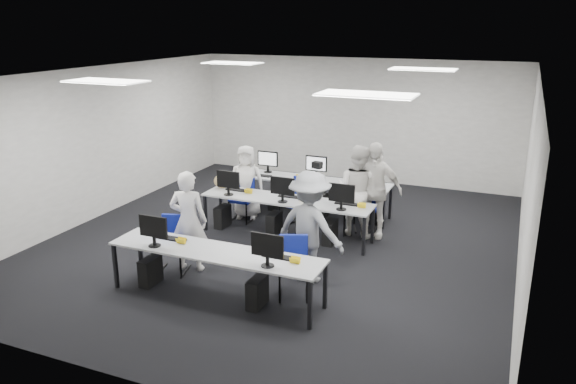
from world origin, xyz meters
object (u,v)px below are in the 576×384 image
at_px(desk_mid, 287,202).
at_px(chair_2, 242,207).
at_px(student_1, 358,190).
at_px(chair_0, 173,255).
at_px(chair_4, 358,219).
at_px(student_2, 246,182).
at_px(chair_3, 296,213).
at_px(chair_7, 365,216).
at_px(student_0, 189,221).
at_px(desk_front, 215,254).
at_px(chair_1, 293,278).
at_px(chair_6, 298,209).
at_px(chair_5, 248,201).
at_px(photographer, 310,227).
at_px(student_3, 373,190).

distance_m(desk_mid, chair_2, 1.32).
distance_m(chair_2, student_1, 2.40).
xyz_separation_m(chair_0, chair_4, (2.25, 2.75, 0.00)).
relative_size(desk_mid, student_2, 2.16).
relative_size(chair_3, chair_7, 1.12).
bearing_deg(chair_3, student_2, -170.65).
height_order(chair_2, student_1, student_1).
distance_m(student_0, student_1, 3.25).
distance_m(chair_0, chair_3, 2.80).
height_order(desk_front, chair_4, chair_4).
height_order(chair_2, student_2, student_2).
bearing_deg(student_0, chair_1, 160.02).
height_order(desk_front, student_1, student_1).
bearing_deg(chair_6, chair_5, 168.28).
bearing_deg(chair_7, chair_4, -129.69).
xyz_separation_m(chair_7, student_0, (-2.13, -2.81, 0.55)).
height_order(desk_front, chair_6, chair_6).
distance_m(chair_2, chair_4, 2.34).
distance_m(chair_4, chair_7, 0.26).
relative_size(desk_mid, chair_5, 3.77).
xyz_separation_m(chair_2, student_1, (2.32, 0.16, 0.58)).
xyz_separation_m(chair_1, photographer, (0.03, 0.57, 0.59)).
bearing_deg(student_3, student_1, -179.74).
height_order(chair_1, chair_6, chair_6).
xyz_separation_m(chair_1, chair_6, (-1.06, 2.85, 0.02)).
relative_size(chair_7, photographer, 0.49).
bearing_deg(photographer, chair_6, -52.17).
distance_m(chair_4, student_0, 3.32).
relative_size(chair_0, chair_5, 1.06).
distance_m(chair_5, chair_6, 1.19).
bearing_deg(student_1, chair_5, 5.99).
xyz_separation_m(chair_6, student_3, (1.50, -0.07, 0.59)).
distance_m(chair_6, chair_7, 1.33).
height_order(chair_7, student_0, student_0).
distance_m(chair_3, chair_6, 0.25).
bearing_deg(student_0, chair_6, -120.82).
xyz_separation_m(chair_1, chair_5, (-2.24, 3.02, -0.01)).
relative_size(chair_5, student_2, 0.57).
height_order(desk_front, photographer, photographer).
xyz_separation_m(chair_5, chair_6, (1.18, -0.17, 0.03)).
relative_size(chair_6, photographer, 0.55).
relative_size(desk_front, chair_2, 3.73).
bearing_deg(student_0, desk_mid, -128.40).
bearing_deg(chair_7, chair_5, 159.09).
bearing_deg(student_0, chair_7, -140.82).
bearing_deg(chair_0, desk_mid, 47.86).
distance_m(chair_2, student_3, 2.68).
xyz_separation_m(student_1, photographer, (-0.13, -2.17, 0.02)).
xyz_separation_m(desk_front, chair_7, (1.25, 3.51, -0.41)).
bearing_deg(chair_2, chair_0, -90.48).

